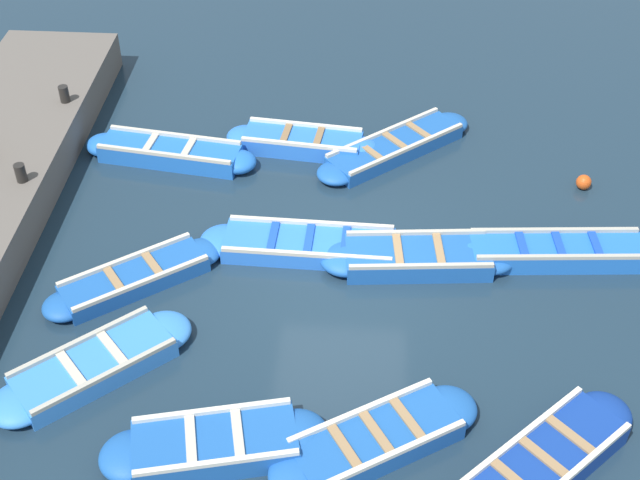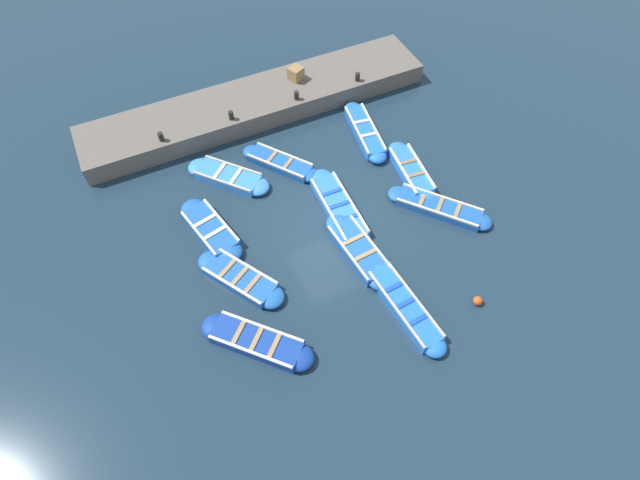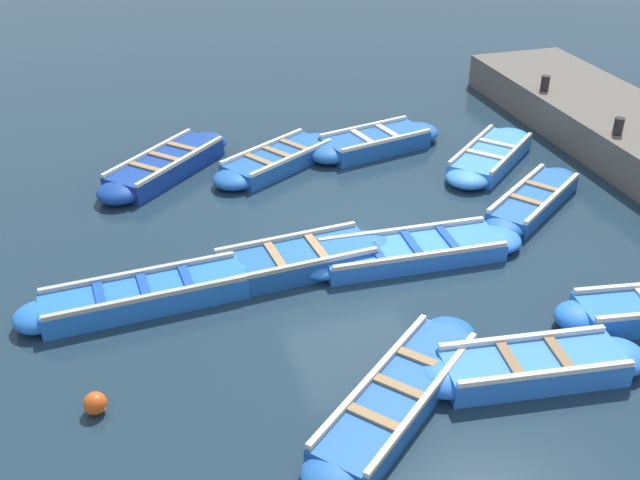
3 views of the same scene
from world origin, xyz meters
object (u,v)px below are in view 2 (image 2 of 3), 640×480
at_px(boat_near_quay, 228,177).
at_px(boat_alongside, 211,230).
at_px(boat_outer_left, 365,132).
at_px(boat_far_corner, 359,250).
at_px(bollard_mid_south, 296,95).
at_px(boat_broadside, 240,279).
at_px(wooden_crate, 296,73).
at_px(boat_bow_out, 439,208).
at_px(bollard_south, 358,77).
at_px(boat_centre, 257,342).
at_px(bollard_north, 161,137).
at_px(bollard_mid_north, 231,115).
at_px(buoy_orange_near, 478,301).
at_px(boat_outer_right, 339,208).
at_px(boat_end_of_row, 280,163).
at_px(boat_mid_row, 411,171).
at_px(boat_stern_in, 404,306).

relative_size(boat_near_quay, boat_alongside, 0.92).
distance_m(boat_alongside, boat_outer_left, 7.39).
distance_m(boat_far_corner, boat_alongside, 5.13).
height_order(boat_near_quay, bollard_mid_south, bollard_mid_south).
bearing_deg(boat_broadside, wooden_crate, 145.18).
height_order(boat_bow_out, bollard_south, bollard_south).
xyz_separation_m(boat_centre, bollard_north, (-8.85, -0.33, 0.79)).
bearing_deg(bollard_mid_north, boat_broadside, -17.98).
distance_m(boat_near_quay, bollard_mid_north, 2.58).
bearing_deg(buoy_orange_near, boat_bow_out, 165.32).
bearing_deg(boat_far_corner, buoy_orange_near, 37.23).
height_order(bollard_mid_south, buoy_orange_near, bollard_mid_south).
bearing_deg(boat_far_corner, wooden_crate, 170.28).
height_order(boat_far_corner, bollard_north, bollard_north).
height_order(boat_near_quay, bollard_south, bollard_south).
relative_size(bollard_north, bollard_south, 1.00).
distance_m(bollard_south, buoy_orange_near, 10.61).
bearing_deg(boat_broadside, boat_outer_left, 122.08).
relative_size(boat_broadside, boat_alongside, 0.97).
bearing_deg(boat_outer_left, bollard_mid_north, -115.79).
bearing_deg(buoy_orange_near, boat_outer_right, -156.52).
relative_size(boat_end_of_row, bollard_south, 8.69).
distance_m(boat_outer_right, bollard_south, 6.40).
xyz_separation_m(boat_end_of_row, boat_bow_out, (4.44, 4.28, 0.00)).
height_order(boat_far_corner, boat_mid_row, boat_mid_row).
bearing_deg(wooden_crate, bollard_south, 61.99).
relative_size(boat_broadside, wooden_crate, 6.26).
distance_m(boat_stern_in, buoy_orange_near, 2.33).
bearing_deg(boat_centre, boat_near_quay, 167.93).
bearing_deg(boat_stern_in, boat_far_corner, -172.89).
bearing_deg(bollard_mid_north, bollard_mid_south, 90.00).
distance_m(boat_far_corner, wooden_crate, 8.61).
height_order(boat_broadside, boat_far_corner, boat_far_corner).
relative_size(boat_centre, bollard_mid_north, 9.15).
xyz_separation_m(boat_far_corner, buoy_orange_near, (3.27, 2.49, -0.03)).
height_order(boat_end_of_row, boat_alongside, boat_alongside).
distance_m(boat_broadside, boat_outer_right, 4.38).
bearing_deg(bollard_mid_north, boat_near_quay, -24.74).
height_order(boat_mid_row, wooden_crate, wooden_crate).
bearing_deg(boat_far_corner, boat_stern_in, 7.11).
relative_size(boat_end_of_row, bollard_mid_north, 8.69).
relative_size(boat_bow_out, bollard_mid_north, 9.73).
relative_size(bollard_mid_north, wooden_crate, 0.67).
height_order(boat_end_of_row, bollard_mid_north, bollard_mid_north).
xyz_separation_m(boat_far_corner, boat_mid_row, (-2.31, 3.45, 0.00)).
height_order(boat_stern_in, bollard_mid_south, bollard_mid_south).
bearing_deg(bollard_north, boat_stern_in, 26.86).
distance_m(boat_centre, bollard_mid_south, 10.30).
bearing_deg(bollard_south, boat_stern_in, -19.35).
height_order(boat_near_quay, wooden_crate, wooden_crate).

